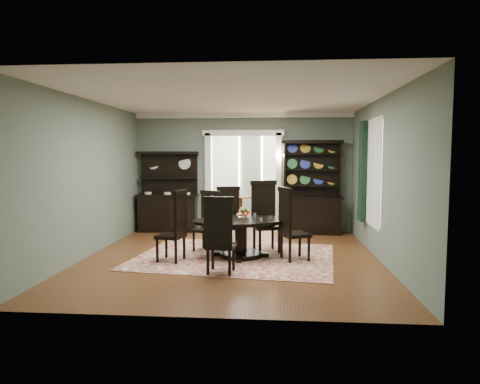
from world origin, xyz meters
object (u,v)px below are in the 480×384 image
(sideboard, at_px, (168,203))
(welsh_dresser, at_px, (312,200))
(dining_table, at_px, (241,231))
(parlor_table, at_px, (241,204))

(sideboard, relative_size, welsh_dresser, 0.88)
(dining_table, xyz_separation_m, sideboard, (-2.08, 2.66, 0.21))
(dining_table, bearing_deg, sideboard, 111.85)
(welsh_dresser, distance_m, parlor_table, 2.75)
(sideboard, height_order, parlor_table, sideboard)
(parlor_table, bearing_deg, welsh_dresser, -44.90)
(dining_table, bearing_deg, welsh_dresser, 43.26)
(dining_table, xyz_separation_m, parlor_table, (-0.37, 4.57, -0.03))
(sideboard, bearing_deg, dining_table, -55.40)
(sideboard, distance_m, welsh_dresser, 3.64)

